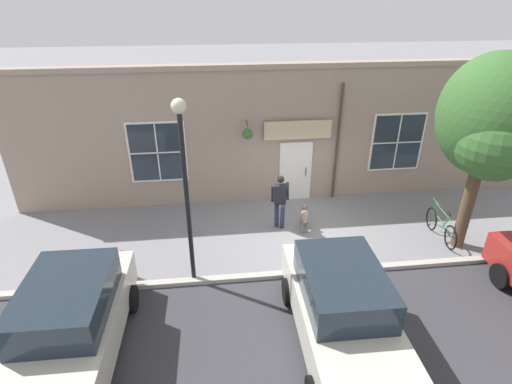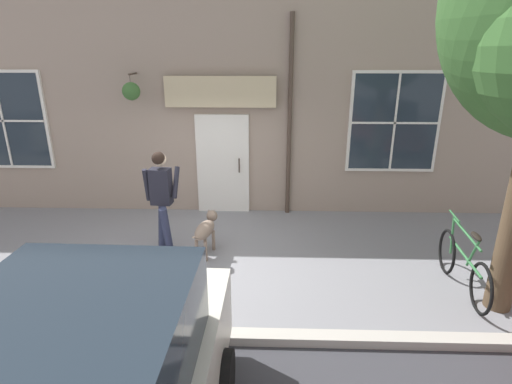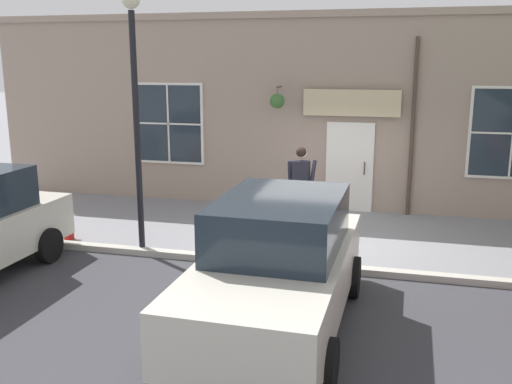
% 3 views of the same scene
% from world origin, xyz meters
% --- Properties ---
extents(ground_plane, '(90.00, 90.00, 0.00)m').
position_xyz_m(ground_plane, '(0.00, 0.00, 0.00)').
color(ground_plane, gray).
extents(storefront_facade, '(0.95, 18.00, 4.60)m').
position_xyz_m(storefront_facade, '(-2.34, -0.01, 2.31)').
color(storefront_facade, gray).
rests_on(storefront_facade, ground_plane).
extents(pedestrian_walking, '(0.56, 0.58, 1.76)m').
position_xyz_m(pedestrian_walking, '(-0.36, -0.61, 1.07)').
color(pedestrian_walking, '#282D47').
rests_on(pedestrian_walking, ground_plane).
extents(dog_on_leash, '(1.08, 0.38, 0.68)m').
position_xyz_m(dog_on_leash, '(-0.21, 0.14, 0.46)').
color(dog_on_leash, '#7F6B5B').
rests_on(dog_on_leash, ground_plane).
extents(leaning_bicycle, '(1.74, 0.14, 1.00)m').
position_xyz_m(leaning_bicycle, '(0.75, 4.02, 0.38)').
color(leaning_bicycle, black).
rests_on(leaning_bicycle, ground_plane).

